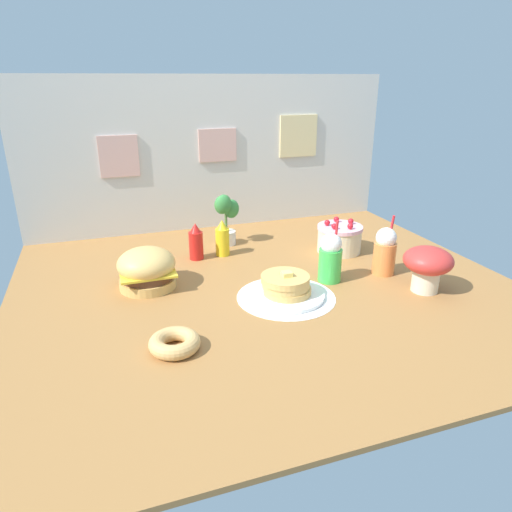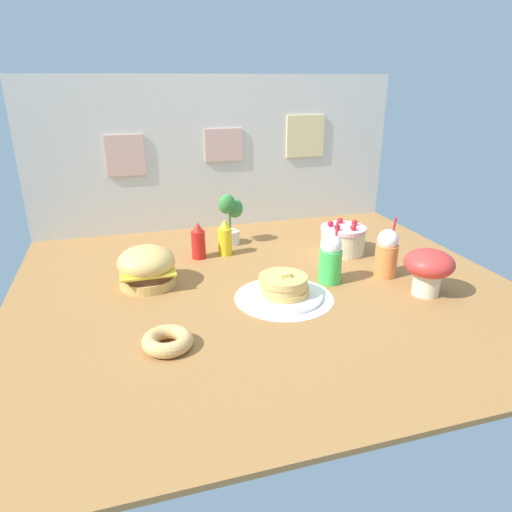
{
  "view_description": "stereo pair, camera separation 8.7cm",
  "coord_description": "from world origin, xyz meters",
  "px_view_note": "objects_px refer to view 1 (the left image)",
  "views": [
    {
      "loc": [
        -0.66,
        -1.74,
        0.88
      ],
      "look_at": [
        -0.01,
        0.13,
        0.11
      ],
      "focal_mm": 32.2,
      "sensor_mm": 36.0,
      "label": 1
    },
    {
      "loc": [
        -0.58,
        -1.77,
        0.88
      ],
      "look_at": [
        -0.01,
        0.13,
        0.11
      ],
      "focal_mm": 32.2,
      "sensor_mm": 36.0,
      "label": 2
    }
  ],
  "objects_px": {
    "orange_float_cup": "(385,251)",
    "donut_pink_glaze": "(175,342)",
    "layer_cake": "(339,238)",
    "cream_soda_cup": "(330,258)",
    "burger": "(147,269)",
    "pancake_stack": "(286,288)",
    "mushroom_stool": "(428,264)",
    "mustard_bottle": "(222,239)",
    "potted_plant": "(226,217)",
    "ketchup_bottle": "(196,242)"
  },
  "relations": [
    {
      "from": "pancake_stack",
      "to": "layer_cake",
      "type": "relative_size",
      "value": 1.36
    },
    {
      "from": "ketchup_bottle",
      "to": "mustard_bottle",
      "type": "bearing_deg",
      "value": 3.55
    },
    {
      "from": "pancake_stack",
      "to": "cream_soda_cup",
      "type": "height_order",
      "value": "cream_soda_cup"
    },
    {
      "from": "potted_plant",
      "to": "mushroom_stool",
      "type": "relative_size",
      "value": 1.39
    },
    {
      "from": "ketchup_bottle",
      "to": "mustard_bottle",
      "type": "height_order",
      "value": "same"
    },
    {
      "from": "burger",
      "to": "layer_cake",
      "type": "height_order",
      "value": "burger"
    },
    {
      "from": "burger",
      "to": "ketchup_bottle",
      "type": "distance_m",
      "value": 0.39
    },
    {
      "from": "mustard_bottle",
      "to": "mushroom_stool",
      "type": "xyz_separation_m",
      "value": [
        0.72,
        -0.71,
        0.04
      ]
    },
    {
      "from": "layer_cake",
      "to": "potted_plant",
      "type": "relative_size",
      "value": 0.82
    },
    {
      "from": "donut_pink_glaze",
      "to": "mushroom_stool",
      "type": "relative_size",
      "value": 0.85
    },
    {
      "from": "burger",
      "to": "layer_cake",
      "type": "relative_size",
      "value": 1.06
    },
    {
      "from": "burger",
      "to": "orange_float_cup",
      "type": "distance_m",
      "value": 1.1
    },
    {
      "from": "layer_cake",
      "to": "orange_float_cup",
      "type": "relative_size",
      "value": 0.83
    },
    {
      "from": "cream_soda_cup",
      "to": "pancake_stack",
      "type": "bearing_deg",
      "value": -159.7
    },
    {
      "from": "layer_cake",
      "to": "mushroom_stool",
      "type": "bearing_deg",
      "value": -78.09
    },
    {
      "from": "pancake_stack",
      "to": "orange_float_cup",
      "type": "xyz_separation_m",
      "value": [
        0.54,
        0.09,
        0.07
      ]
    },
    {
      "from": "pancake_stack",
      "to": "orange_float_cup",
      "type": "distance_m",
      "value": 0.55
    },
    {
      "from": "mustard_bottle",
      "to": "donut_pink_glaze",
      "type": "relative_size",
      "value": 1.08
    },
    {
      "from": "potted_plant",
      "to": "mustard_bottle",
      "type": "bearing_deg",
      "value": -112.38
    },
    {
      "from": "burger",
      "to": "pancake_stack",
      "type": "distance_m",
      "value": 0.62
    },
    {
      "from": "pancake_stack",
      "to": "layer_cake",
      "type": "xyz_separation_m",
      "value": [
        0.48,
        0.42,
        0.03
      ]
    },
    {
      "from": "mustard_bottle",
      "to": "potted_plant",
      "type": "height_order",
      "value": "potted_plant"
    },
    {
      "from": "layer_cake",
      "to": "donut_pink_glaze",
      "type": "distance_m",
      "value": 1.21
    },
    {
      "from": "cream_soda_cup",
      "to": "mustard_bottle",
      "type": "bearing_deg",
      "value": 128.38
    },
    {
      "from": "layer_cake",
      "to": "cream_soda_cup",
      "type": "relative_size",
      "value": 0.83
    },
    {
      "from": "layer_cake",
      "to": "pancake_stack",
      "type": "bearing_deg",
      "value": -138.94
    },
    {
      "from": "pancake_stack",
      "to": "potted_plant",
      "type": "distance_m",
      "value": 0.74
    },
    {
      "from": "pancake_stack",
      "to": "ketchup_bottle",
      "type": "distance_m",
      "value": 0.63
    },
    {
      "from": "orange_float_cup",
      "to": "mustard_bottle",
      "type": "bearing_deg",
      "value": 143.68
    },
    {
      "from": "mustard_bottle",
      "to": "orange_float_cup",
      "type": "height_order",
      "value": "orange_float_cup"
    },
    {
      "from": "orange_float_cup",
      "to": "potted_plant",
      "type": "xyz_separation_m",
      "value": [
        -0.6,
        0.64,
        0.04
      ]
    },
    {
      "from": "cream_soda_cup",
      "to": "potted_plant",
      "type": "distance_m",
      "value": 0.71
    },
    {
      "from": "mustard_bottle",
      "to": "cream_soda_cup",
      "type": "height_order",
      "value": "cream_soda_cup"
    },
    {
      "from": "mushroom_stool",
      "to": "potted_plant",
      "type": "bearing_deg",
      "value": 127.1
    },
    {
      "from": "pancake_stack",
      "to": "ketchup_bottle",
      "type": "height_order",
      "value": "ketchup_bottle"
    },
    {
      "from": "mushroom_stool",
      "to": "ketchup_bottle",
      "type": "bearing_deg",
      "value": 140.88
    },
    {
      "from": "ketchup_bottle",
      "to": "potted_plant",
      "type": "bearing_deg",
      "value": 38.79
    },
    {
      "from": "mustard_bottle",
      "to": "pancake_stack",
      "type": "bearing_deg",
      "value": -77.8
    },
    {
      "from": "ketchup_bottle",
      "to": "mushroom_stool",
      "type": "height_order",
      "value": "mushroom_stool"
    },
    {
      "from": "layer_cake",
      "to": "mustard_bottle",
      "type": "relative_size",
      "value": 1.25
    },
    {
      "from": "orange_float_cup",
      "to": "donut_pink_glaze",
      "type": "height_order",
      "value": "orange_float_cup"
    },
    {
      "from": "pancake_stack",
      "to": "mushroom_stool",
      "type": "distance_m",
      "value": 0.62
    },
    {
      "from": "donut_pink_glaze",
      "to": "pancake_stack",
      "type": "bearing_deg",
      "value": 25.93
    },
    {
      "from": "mustard_bottle",
      "to": "orange_float_cup",
      "type": "distance_m",
      "value": 0.82
    },
    {
      "from": "potted_plant",
      "to": "burger",
      "type": "bearing_deg",
      "value": -138.2
    },
    {
      "from": "ketchup_bottle",
      "to": "layer_cake",
      "type": "bearing_deg",
      "value": -10.92
    },
    {
      "from": "layer_cake",
      "to": "mushroom_stool",
      "type": "xyz_separation_m",
      "value": [
        0.12,
        -0.56,
        0.05
      ]
    },
    {
      "from": "cream_soda_cup",
      "to": "potted_plant",
      "type": "height_order",
      "value": "potted_plant"
    },
    {
      "from": "burger",
      "to": "potted_plant",
      "type": "bearing_deg",
      "value": 41.8
    },
    {
      "from": "ketchup_bottle",
      "to": "donut_pink_glaze",
      "type": "height_order",
      "value": "ketchup_bottle"
    }
  ]
}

